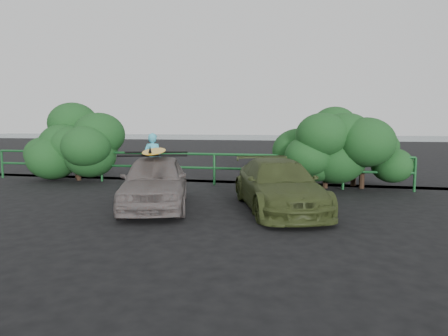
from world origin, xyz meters
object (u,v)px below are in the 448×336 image
at_px(olive_vehicle, 278,185).
at_px(surfboard, 154,151).
at_px(sedan, 155,181).
at_px(man, 153,159).
at_px(guardrail, 185,168).

xyz_separation_m(olive_vehicle, surfboard, (-2.89, -0.33, 0.76)).
bearing_deg(sedan, surfboard, 162.73).
distance_m(man, surfboard, 3.54).
bearing_deg(sedan, man, 96.00).
distance_m(guardrail, man, 1.07).
distance_m(olive_vehicle, man, 5.17).
bearing_deg(olive_vehicle, surfboard, 167.14).
height_order(sedan, surfboard, surfboard).
relative_size(man, surfboard, 0.68).
xyz_separation_m(sedan, surfboard, (-0.00, 0.00, 0.71)).
bearing_deg(surfboard, man, 96.00).
distance_m(sedan, olive_vehicle, 2.91).
height_order(guardrail, man, man).
bearing_deg(guardrail, surfboard, -82.99).
bearing_deg(surfboard, sedan, -17.27).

